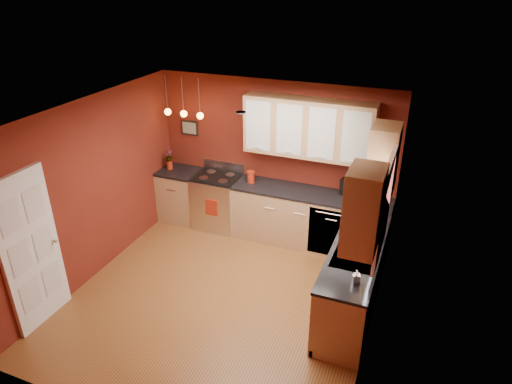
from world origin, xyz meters
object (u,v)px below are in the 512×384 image
at_px(coffee_maker, 347,188).
at_px(soap_pump, 356,277).
at_px(gas_range, 218,201).
at_px(red_canister, 251,177).
at_px(sink, 354,257).

bearing_deg(coffee_maker, soap_pump, -61.56).
relative_size(gas_range, red_canister, 5.59).
distance_m(sink, red_canister, 2.51).
bearing_deg(coffee_maker, gas_range, -162.30).
relative_size(sink, red_canister, 3.52).
bearing_deg(sink, gas_range, 150.22).
xyz_separation_m(gas_range, coffee_maker, (2.18, 0.13, 0.58)).
relative_size(gas_range, coffee_maker, 4.19).
bearing_deg(gas_range, red_canister, 0.69).
height_order(red_canister, coffee_maker, coffee_maker).
distance_m(sink, coffee_maker, 1.70).
relative_size(sink, coffee_maker, 2.64).
distance_m(coffee_maker, soap_pump, 2.25).
bearing_deg(soap_pump, gas_range, 143.15).
distance_m(gas_range, red_canister, 0.84).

